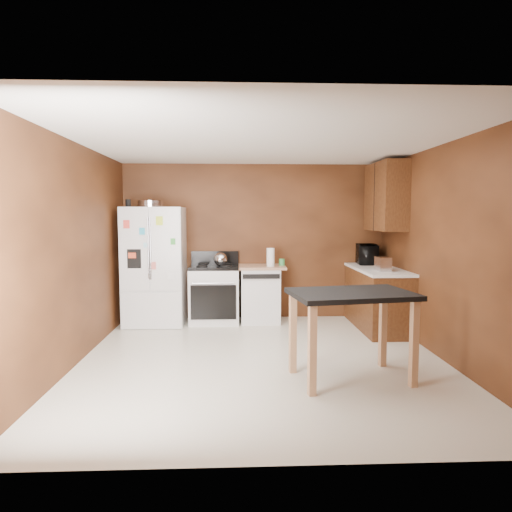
{
  "coord_description": "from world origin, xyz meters",
  "views": [
    {
      "loc": [
        -0.29,
        -5.16,
        1.68
      ],
      "look_at": [
        -0.03,
        0.85,
        1.14
      ],
      "focal_mm": 32.0,
      "sensor_mm": 36.0,
      "label": 1
    }
  ],
  "objects": [
    {
      "name": "dishwasher",
      "position": [
        0.08,
        1.95,
        0.45
      ],
      "size": [
        0.78,
        0.63,
        0.89
      ],
      "color": "white",
      "rests_on": "ground"
    },
    {
      "name": "wall_back",
      "position": [
        0.0,
        2.25,
        1.25
      ],
      "size": [
        4.2,
        0.0,
        4.2
      ],
      "primitive_type": "plane",
      "rotation": [
        1.57,
        0.0,
        0.0
      ],
      "color": "brown",
      "rests_on": "ground"
    },
    {
      "name": "refrigerator",
      "position": [
        -1.55,
        1.86,
        0.9
      ],
      "size": [
        0.9,
        0.8,
        1.8
      ],
      "color": "white",
      "rests_on": "ground"
    },
    {
      "name": "green_canister",
      "position": [
        0.42,
        1.98,
        0.94
      ],
      "size": [
        0.1,
        0.1,
        0.1
      ],
      "primitive_type": "cylinder",
      "rotation": [
        0.0,
        0.0,
        0.11
      ],
      "color": "green",
      "rests_on": "dishwasher"
    },
    {
      "name": "ceiling",
      "position": [
        0.0,
        0.0,
        2.5
      ],
      "size": [
        4.5,
        4.5,
        0.0
      ],
      "primitive_type": "plane",
      "rotation": [
        3.14,
        0.0,
        0.0
      ],
      "color": "white",
      "rests_on": "ground"
    },
    {
      "name": "pen_cup",
      "position": [
        -1.91,
        1.77,
        1.86
      ],
      "size": [
        0.08,
        0.08,
        0.12
      ],
      "primitive_type": "cylinder",
      "color": "black",
      "rests_on": "refrigerator"
    },
    {
      "name": "wall_right",
      "position": [
        2.1,
        0.0,
        1.25
      ],
      "size": [
        0.0,
        4.5,
        4.5
      ],
      "primitive_type": "plane",
      "rotation": [
        1.57,
        0.0,
        -1.57
      ],
      "color": "brown",
      "rests_on": "ground"
    },
    {
      "name": "floor",
      "position": [
        0.0,
        0.0,
        0.0
      ],
      "size": [
        4.5,
        4.5,
        0.0
      ],
      "primitive_type": "plane",
      "color": "beige",
      "rests_on": "ground"
    },
    {
      "name": "toaster",
      "position": [
        1.77,
        1.12,
        1.0
      ],
      "size": [
        0.17,
        0.27,
        0.2
      ],
      "primitive_type": "cube",
      "rotation": [
        0.0,
        0.0,
        0.02
      ],
      "color": "silver",
      "rests_on": "right_cabinets"
    },
    {
      "name": "roasting_pan",
      "position": [
        -1.6,
        1.88,
        1.85
      ],
      "size": [
        0.4,
        0.4,
        0.1
      ],
      "primitive_type": "cylinder",
      "color": "silver",
      "rests_on": "refrigerator"
    },
    {
      "name": "microwave",
      "position": [
        1.8,
        2.03,
        1.04
      ],
      "size": [
        0.4,
        0.55,
        0.29
      ],
      "primitive_type": "imported",
      "rotation": [
        0.0,
        0.0,
        1.48
      ],
      "color": "black",
      "rests_on": "right_cabinets"
    },
    {
      "name": "gas_range",
      "position": [
        -0.64,
        1.92,
        0.46
      ],
      "size": [
        0.76,
        0.68,
        1.1
      ],
      "color": "white",
      "rests_on": "ground"
    },
    {
      "name": "wall_left",
      "position": [
        -2.1,
        0.0,
        1.25
      ],
      "size": [
        0.0,
        4.5,
        4.5
      ],
      "primitive_type": "plane",
      "rotation": [
        1.57,
        0.0,
        1.57
      ],
      "color": "brown",
      "rests_on": "ground"
    },
    {
      "name": "wall_front",
      "position": [
        0.0,
        -2.25,
        1.25
      ],
      "size": [
        4.2,
        0.0,
        4.2
      ],
      "primitive_type": "plane",
      "rotation": [
        -1.57,
        0.0,
        0.0
      ],
      "color": "brown",
      "rests_on": "ground"
    },
    {
      "name": "paper_towel",
      "position": [
        0.23,
        1.83,
        1.03
      ],
      "size": [
        0.15,
        0.15,
        0.28
      ],
      "primitive_type": "cylinder",
      "rotation": [
        0.0,
        0.0,
        -0.22
      ],
      "color": "white",
      "rests_on": "dishwasher"
    },
    {
      "name": "kettle",
      "position": [
        -0.54,
        1.83,
        1.0
      ],
      "size": [
        0.21,
        0.21,
        0.21
      ],
      "primitive_type": "sphere",
      "color": "silver",
      "rests_on": "gas_range"
    },
    {
      "name": "island",
      "position": [
        0.87,
        -0.66,
        0.77
      ],
      "size": [
        1.31,
        0.98,
        0.91
      ],
      "color": "black",
      "rests_on": "ground"
    },
    {
      "name": "right_cabinets",
      "position": [
        1.84,
        1.48,
        0.91
      ],
      "size": [
        0.63,
        1.58,
        2.45
      ],
      "color": "brown",
      "rests_on": "ground"
    }
  ]
}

